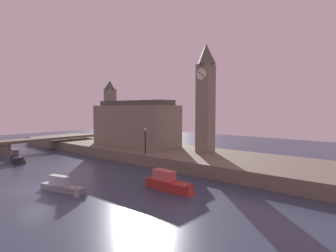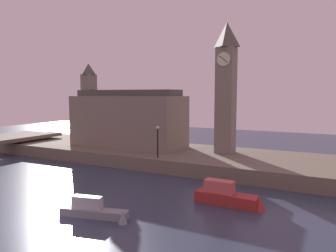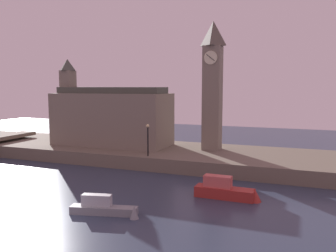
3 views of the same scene
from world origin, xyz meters
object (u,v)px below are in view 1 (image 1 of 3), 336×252
Objects in this scene: parliament_hall at (134,123)px; boat_dinghy_red at (171,184)px; clock_tower at (206,97)px; boat_barge_dark at (17,158)px; boat_cruiser_grey at (64,187)px; streetlamp at (145,138)px.

boat_dinghy_red is (18.00, -11.97, -4.53)m from parliament_hall.
boat_barge_dark is at bearing -140.69° from clock_tower.
parliament_hall is at bearing 119.84° from boat_cruiser_grey.
clock_tower is 28.20m from boat_barge_dark.
boat_cruiser_grey is 0.99× the size of boat_dinghy_red.
boat_cruiser_grey is at bearing -137.16° from boat_dinghy_red.
boat_cruiser_grey is at bearing -97.07° from clock_tower.
parliament_hall is 2.77× the size of boat_dinghy_red.
boat_cruiser_grey is (3.01, -13.55, -3.25)m from streetlamp.
clock_tower is 2.81× the size of boat_cruiser_grey.
boat_dinghy_red reaches higher than boat_barge_dark.
streetlamp is at bearing 34.66° from boat_barge_dark.
boat_barge_dark is (-18.29, 2.98, 0.18)m from boat_cruiser_grey.
parliament_hall is 18.02m from boat_barge_dark.
boat_dinghy_red is at bearing -70.14° from clock_tower.
parliament_hall is (-13.21, -1.28, -4.13)m from clock_tower.
streetlamp is at bearing 146.44° from boat_dinghy_red.
boat_cruiser_grey is at bearing -9.27° from boat_barge_dark.
clock_tower reaches higher than parliament_hall.
parliament_hall is 22.08m from boat_dinghy_red.
clock_tower is at bearing 109.86° from boat_dinghy_red.
clock_tower is 4.33× the size of streetlamp.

